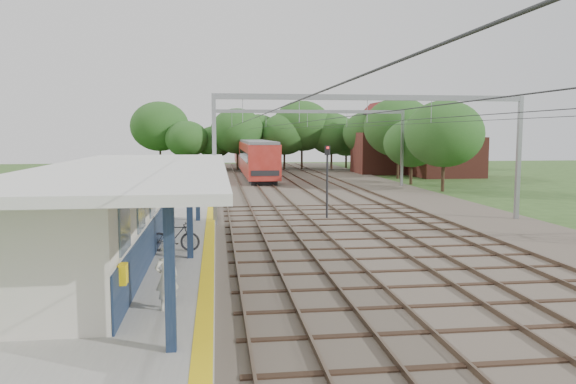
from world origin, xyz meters
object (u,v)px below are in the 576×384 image
signal_post (327,174)px  person (167,277)px  bicycle (175,237)px  train (252,155)px

signal_post → person: bearing=-92.8°
bicycle → train: train is taller
bicycle → signal_post: signal_post is taller
person → bicycle: 7.36m
person → bicycle: size_ratio=0.89×
person → train: train is taller
bicycle → person: bearing=-172.9°
bicycle → signal_post: size_ratio=0.46×
person → signal_post: 18.44m
person → train: size_ratio=0.05×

